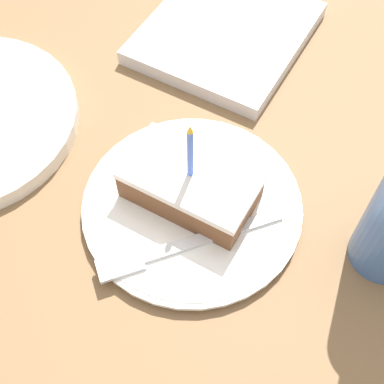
{
  "coord_description": "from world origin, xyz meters",
  "views": [
    {
      "loc": [
        0.22,
        0.15,
        0.49
      ],
      "look_at": [
        -0.03,
        0.01,
        0.03
      ],
      "focal_mm": 50.0,
      "sensor_mm": 36.0,
      "label": 1
    }
  ],
  "objects": [
    {
      "name": "marble_board",
      "position": [
        -0.28,
        -0.08,
        0.01
      ],
      "size": [
        0.22,
        0.19,
        0.02
      ],
      "color": "silver",
      "rests_on": "ground_plane"
    },
    {
      "name": "plate",
      "position": [
        -0.03,
        0.01,
        0.01
      ],
      "size": [
        0.23,
        0.23,
        0.01
      ],
      "color": "white",
      "rests_on": "ground_plane"
    },
    {
      "name": "cake_slice",
      "position": [
        -0.04,
        0.0,
        0.03
      ],
      "size": [
        0.07,
        0.13,
        0.11
      ],
      "color": "brown",
      "rests_on": "plate"
    },
    {
      "name": "fork",
      "position": [
        0.02,
        0.02,
        0.02
      ],
      "size": [
        0.16,
        0.14,
        0.0
      ],
      "color": "silver",
      "rests_on": "plate"
    },
    {
      "name": "ground_plane",
      "position": [
        0.0,
        0.0,
        -0.02
      ],
      "size": [
        2.4,
        2.4,
        0.04
      ],
      "color": "brown",
      "rests_on": "ground"
    }
  ]
}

